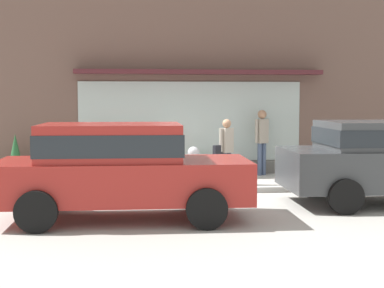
% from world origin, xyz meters
% --- Properties ---
extents(ground_plane, '(60.00, 60.00, 0.00)m').
position_xyz_m(ground_plane, '(0.00, 0.00, 0.00)').
color(ground_plane, '#B2AFA8').
extents(curb_strip, '(14.00, 0.24, 0.12)m').
position_xyz_m(curb_strip, '(0.00, -0.20, 0.06)').
color(curb_strip, '#B2B2AD').
rests_on(curb_strip, ground_plane).
extents(storefront, '(14.00, 0.81, 5.31)m').
position_xyz_m(storefront, '(-0.00, 3.19, 2.60)').
color(storefront, brown).
rests_on(storefront, ground_plane).
extents(fire_hydrant, '(0.44, 0.41, 0.93)m').
position_xyz_m(fire_hydrant, '(-0.36, 0.90, 0.46)').
color(fire_hydrant, '#B2B2B7').
rests_on(fire_hydrant, ground_plane).
extents(pedestrian_with_handbag, '(0.55, 0.41, 1.58)m').
position_xyz_m(pedestrian_with_handbag, '(0.42, 0.93, 0.90)').
color(pedestrian_with_handbag, '#333847').
rests_on(pedestrian_with_handbag, ground_plane).
extents(pedestrian_passerby, '(0.42, 0.32, 1.76)m').
position_xyz_m(pedestrian_passerby, '(1.66, 2.58, 1.04)').
color(pedestrian_passerby, '#475675').
rests_on(pedestrian_passerby, ground_plane).
extents(parked_car_red, '(4.27, 1.99, 1.64)m').
position_xyz_m(parked_car_red, '(-2.01, -2.83, 0.93)').
color(parked_car_red, maroon).
rests_on(parked_car_red, ground_plane).
extents(potted_plant_by_entrance, '(0.46, 0.46, 1.17)m').
position_xyz_m(potted_plant_by_entrance, '(-4.79, 2.42, 0.56)').
color(potted_plant_by_entrance, '#B7B2A3').
rests_on(potted_plant_by_entrance, ground_plane).
extents(potted_plant_window_right, '(0.28, 0.28, 0.56)m').
position_xyz_m(potted_plant_window_right, '(0.16, 2.61, 0.30)').
color(potted_plant_window_right, '#33473D').
rests_on(potted_plant_window_right, ground_plane).
extents(potted_plant_low_front, '(0.38, 0.38, 0.73)m').
position_xyz_m(potted_plant_low_front, '(4.37, 2.58, 0.44)').
color(potted_plant_low_front, '#33473D').
rests_on(potted_plant_low_front, ground_plane).
extents(potted_plant_doorstep, '(0.28, 0.28, 1.33)m').
position_xyz_m(potted_plant_doorstep, '(-1.38, 2.53, 0.64)').
color(potted_plant_doorstep, '#33473D').
rests_on(potted_plant_doorstep, ground_plane).
extents(potted_plant_near_hydrant, '(0.38, 0.38, 0.53)m').
position_xyz_m(potted_plant_near_hydrant, '(-2.58, 2.59, 0.28)').
color(potted_plant_near_hydrant, '#33473D').
rests_on(potted_plant_near_hydrant, ground_plane).
extents(potted_plant_corner_tall, '(0.48, 0.48, 1.23)m').
position_xyz_m(potted_plant_corner_tall, '(-3.86, 2.38, 0.59)').
color(potted_plant_corner_tall, '#4C4C51').
rests_on(potted_plant_corner_tall, ground_plane).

